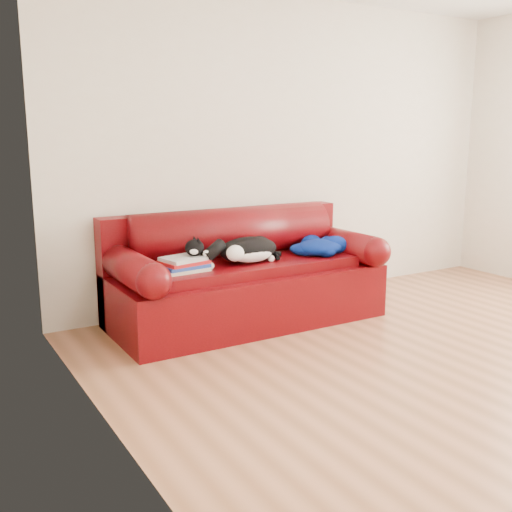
{
  "coord_description": "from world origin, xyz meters",
  "views": [
    {
      "loc": [
        -3.04,
        -2.45,
        1.47
      ],
      "look_at": [
        -0.79,
        1.35,
        0.55
      ],
      "focal_mm": 42.0,
      "sensor_mm": 36.0,
      "label": 1
    }
  ],
  "objects": [
    {
      "name": "room_shell",
      "position": [
        0.12,
        0.02,
        1.67
      ],
      "size": [
        4.52,
        4.02,
        2.61
      ],
      "color": "beige",
      "rests_on": "ground"
    },
    {
      "name": "book_stack",
      "position": [
        -1.37,
        1.4,
        0.55
      ],
      "size": [
        0.35,
        0.29,
        0.1
      ],
      "rotation": [
        0.0,
        0.0,
        0.14
      ],
      "color": "beige",
      "rests_on": "sofa_base"
    },
    {
      "name": "cat",
      "position": [
        -0.83,
        1.39,
        0.59
      ],
      "size": [
        0.69,
        0.41,
        0.25
      ],
      "rotation": [
        0.0,
        0.0,
        0.35
      ],
      "color": "black",
      "rests_on": "sofa_base"
    },
    {
      "name": "sofa_base",
      "position": [
        -0.79,
        1.49,
        0.24
      ],
      "size": [
        2.1,
        0.9,
        0.5
      ],
      "color": "#390202",
      "rests_on": "ground"
    },
    {
      "name": "sofa_back",
      "position": [
        -0.79,
        1.74,
        0.54
      ],
      "size": [
        2.1,
        1.01,
        0.88
      ],
      "color": "#390202",
      "rests_on": "ground"
    },
    {
      "name": "blanket",
      "position": [
        -0.17,
        1.39,
        0.56
      ],
      "size": [
        0.54,
        0.44,
        0.15
      ],
      "rotation": [
        0.0,
        0.0,
        0.26
      ],
      "color": "#021149",
      "rests_on": "sofa_base"
    },
    {
      "name": "ground",
      "position": [
        0.0,
        0.0,
        0.0
      ],
      "size": [
        4.5,
        4.5,
        0.0
      ],
      "primitive_type": "plane",
      "color": "brown",
      "rests_on": "ground"
    }
  ]
}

